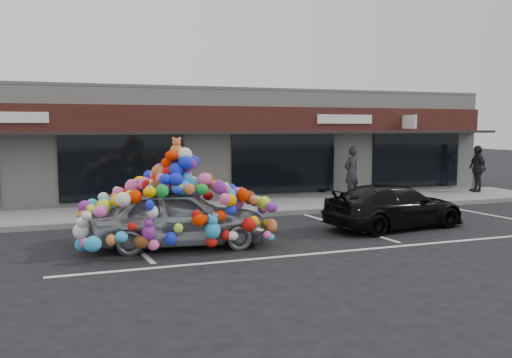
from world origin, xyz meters
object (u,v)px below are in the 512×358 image
object	(u,v)px
toy_car	(179,210)
pedestrian_a	(352,172)
pedestrian_c	(477,169)
black_sedan	(394,206)

from	to	relation	value
toy_car	pedestrian_a	world-z (taller)	toy_car
pedestrian_a	toy_car	bearing A→B (deg)	15.17
pedestrian_a	pedestrian_c	distance (m)	5.78
pedestrian_c	pedestrian_a	bearing A→B (deg)	-79.46
black_sedan	pedestrian_a	bearing A→B (deg)	-23.61
pedestrian_a	pedestrian_c	bearing A→B (deg)	158.65
toy_car	black_sedan	size ratio (longest dim) A/B	1.09
black_sedan	pedestrian_c	bearing A→B (deg)	-64.38
pedestrian_c	toy_car	bearing A→B (deg)	-56.93
toy_car	pedestrian_c	world-z (taller)	toy_car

